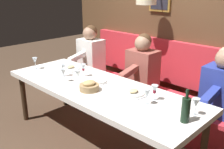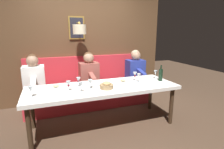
# 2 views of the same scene
# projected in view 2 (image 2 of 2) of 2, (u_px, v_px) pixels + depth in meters

# --- Properties ---
(ground_plane) EXTENTS (12.00, 12.00, 0.00)m
(ground_plane) POSITION_uv_depth(u_px,v_px,m) (104.00, 125.00, 3.25)
(ground_plane) COLOR #4C3828
(dining_table) EXTENTS (0.90, 2.56, 0.74)m
(dining_table) POSITION_uv_depth(u_px,v_px,m) (103.00, 90.00, 3.10)
(dining_table) COLOR white
(dining_table) RESTS_ON ground_plane
(banquette_bench) EXTENTS (0.52, 2.76, 0.45)m
(banquette_bench) POSITION_uv_depth(u_px,v_px,m) (91.00, 97.00, 4.01)
(banquette_bench) COLOR red
(banquette_bench) RESTS_ON ground_plane
(back_wall_panel) EXTENTS (0.59, 3.96, 2.90)m
(back_wall_panel) POSITION_uv_depth(u_px,v_px,m) (84.00, 44.00, 4.27)
(back_wall_panel) COLOR brown
(back_wall_panel) RESTS_ON ground_plane
(diner_nearest) EXTENTS (0.60, 0.40, 0.79)m
(diner_nearest) POSITION_uv_depth(u_px,v_px,m) (135.00, 68.00, 4.23)
(diner_nearest) COLOR #283893
(diner_nearest) RESTS_ON banquette_bench
(diner_near) EXTENTS (0.60, 0.40, 0.79)m
(diner_near) POSITION_uv_depth(u_px,v_px,m) (89.00, 72.00, 3.86)
(diner_near) COLOR #934C42
(diner_near) RESTS_ON banquette_bench
(diner_middle) EXTENTS (0.60, 0.40, 0.79)m
(diner_middle) POSITION_uv_depth(u_px,v_px,m) (34.00, 76.00, 3.49)
(diner_middle) COLOR white
(diner_middle) RESTS_ON banquette_bench
(place_setting_0) EXTENTS (0.24, 0.32, 0.05)m
(place_setting_0) POSITION_uv_depth(u_px,v_px,m) (123.00, 81.00, 3.34)
(place_setting_0) COLOR silver
(place_setting_0) RESTS_ON dining_table
(place_setting_1) EXTENTS (0.24, 0.32, 0.05)m
(place_setting_1) POSITION_uv_depth(u_px,v_px,m) (56.00, 87.00, 2.99)
(place_setting_1) COLOR white
(place_setting_1) RESTS_ON dining_table
(place_setting_2) EXTENTS (0.24, 0.32, 0.01)m
(place_setting_2) POSITION_uv_depth(u_px,v_px,m) (94.00, 85.00, 3.14)
(place_setting_2) COLOR silver
(place_setting_2) RESTS_ON dining_table
(wine_glass_0) EXTENTS (0.07, 0.07, 0.16)m
(wine_glass_0) POSITION_uv_depth(u_px,v_px,m) (90.00, 82.00, 2.89)
(wine_glass_0) COLOR silver
(wine_glass_0) RESTS_ON dining_table
(wine_glass_1) EXTENTS (0.07, 0.07, 0.16)m
(wine_glass_1) POSITION_uv_depth(u_px,v_px,m) (139.00, 76.00, 3.30)
(wine_glass_1) COLOR silver
(wine_glass_1) RESTS_ON dining_table
(wine_glass_2) EXTENTS (0.07, 0.07, 0.16)m
(wine_glass_2) POSITION_uv_depth(u_px,v_px,m) (156.00, 73.00, 3.57)
(wine_glass_2) COLOR silver
(wine_glass_2) RESTS_ON dining_table
(wine_glass_3) EXTENTS (0.07, 0.07, 0.16)m
(wine_glass_3) POSITION_uv_depth(u_px,v_px,m) (78.00, 80.00, 3.03)
(wine_glass_3) COLOR silver
(wine_glass_3) RESTS_ON dining_table
(wine_glass_4) EXTENTS (0.07, 0.07, 0.16)m
(wine_glass_4) POSITION_uv_depth(u_px,v_px,m) (68.00, 84.00, 2.80)
(wine_glass_4) COLOR silver
(wine_glass_4) RESTS_ON dining_table
(wine_glass_5) EXTENTS (0.07, 0.07, 0.16)m
(wine_glass_5) POSITION_uv_depth(u_px,v_px,m) (135.00, 75.00, 3.42)
(wine_glass_5) COLOR silver
(wine_glass_5) RESTS_ON dining_table
(wine_glass_6) EXTENTS (0.07, 0.07, 0.16)m
(wine_glass_6) POSITION_uv_depth(u_px,v_px,m) (31.00, 89.00, 2.54)
(wine_glass_6) COLOR silver
(wine_glass_6) RESTS_ON dining_table
(wine_glass_7) EXTENTS (0.07, 0.07, 0.16)m
(wine_glass_7) POSITION_uv_depth(u_px,v_px,m) (81.00, 85.00, 2.75)
(wine_glass_7) COLOR silver
(wine_glass_7) RESTS_ON dining_table
(wine_bottle) EXTENTS (0.08, 0.08, 0.30)m
(wine_bottle) POSITION_uv_depth(u_px,v_px,m) (161.00, 75.00, 3.41)
(wine_bottle) COLOR black
(wine_bottle) RESTS_ON dining_table
(bread_bowl) EXTENTS (0.22, 0.22, 0.12)m
(bread_bowl) POSITION_uv_depth(u_px,v_px,m) (106.00, 86.00, 2.95)
(bread_bowl) COLOR #9E7F56
(bread_bowl) RESTS_ON dining_table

